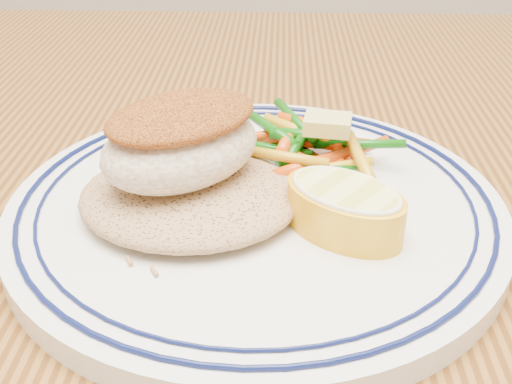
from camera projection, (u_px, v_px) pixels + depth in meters
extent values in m
cube|color=#542F10|center=(313.00, 230.00, 0.41)|extent=(1.50, 0.90, 0.04)
cylinder|color=white|center=(256.00, 210.00, 0.38)|extent=(0.29, 0.29, 0.01)
torus|color=#0A113F|center=(256.00, 198.00, 0.37)|extent=(0.27, 0.27, 0.00)
torus|color=#0A113F|center=(256.00, 198.00, 0.37)|extent=(0.25, 0.25, 0.00)
ellipsoid|color=#9D764E|center=(191.00, 191.00, 0.36)|extent=(0.13, 0.11, 0.02)
ellipsoid|color=beige|center=(181.00, 148.00, 0.35)|extent=(0.11, 0.11, 0.04)
ellipsoid|color=#944B17|center=(181.00, 116.00, 0.34)|extent=(0.11, 0.10, 0.02)
cylinder|color=#D5440A|center=(314.00, 166.00, 0.40)|extent=(0.04, 0.05, 0.01)
cylinder|color=#D5440A|center=(328.00, 165.00, 0.40)|extent=(0.04, 0.04, 0.01)
cylinder|color=#0F560A|center=(299.00, 150.00, 0.41)|extent=(0.02, 0.05, 0.01)
cylinder|color=#0F560A|center=(289.00, 181.00, 0.38)|extent=(0.02, 0.06, 0.01)
cylinder|color=#0F560A|center=(277.00, 156.00, 0.41)|extent=(0.01, 0.05, 0.01)
cylinder|color=#D5440A|center=(335.00, 141.00, 0.42)|extent=(0.05, 0.01, 0.01)
cylinder|color=#D5440A|center=(339.00, 154.00, 0.41)|extent=(0.01, 0.06, 0.01)
cylinder|color=#0F560A|center=(269.00, 148.00, 0.41)|extent=(0.06, 0.02, 0.01)
cylinder|color=#0F560A|center=(327.00, 172.00, 0.38)|extent=(0.05, 0.02, 0.01)
cylinder|color=#D5440A|center=(346.00, 144.00, 0.41)|extent=(0.01, 0.05, 0.01)
cylinder|color=#D5440A|center=(350.00, 154.00, 0.40)|extent=(0.05, 0.03, 0.01)
cylinder|color=#D5440A|center=(315.00, 163.00, 0.39)|extent=(0.05, 0.04, 0.01)
cylinder|color=#D5440A|center=(331.00, 138.00, 0.41)|extent=(0.02, 0.05, 0.01)
cylinder|color=#D5440A|center=(313.00, 163.00, 0.39)|extent=(0.04, 0.04, 0.01)
cylinder|color=#D5440A|center=(296.00, 142.00, 0.41)|extent=(0.06, 0.03, 0.01)
cylinder|color=#C59015|center=(331.00, 167.00, 0.38)|extent=(0.05, 0.01, 0.01)
cylinder|color=#D5440A|center=(272.00, 134.00, 0.42)|extent=(0.06, 0.02, 0.01)
cylinder|color=#D5440A|center=(288.00, 138.00, 0.41)|extent=(0.02, 0.05, 0.01)
cylinder|color=#C59015|center=(297.00, 130.00, 0.42)|extent=(0.05, 0.03, 0.01)
cylinder|color=#0F560A|center=(300.00, 140.00, 0.40)|extent=(0.02, 0.05, 0.01)
cylinder|color=#0F560A|center=(310.00, 135.00, 0.41)|extent=(0.05, 0.01, 0.01)
cylinder|color=#0F560A|center=(359.00, 144.00, 0.40)|extent=(0.06, 0.02, 0.01)
cylinder|color=#C59015|center=(283.00, 156.00, 0.38)|extent=(0.06, 0.03, 0.01)
cylinder|color=#D5440A|center=(312.00, 124.00, 0.42)|extent=(0.05, 0.01, 0.01)
cylinder|color=#C59015|center=(360.00, 159.00, 0.37)|extent=(0.02, 0.06, 0.01)
cylinder|color=#0F560A|center=(272.00, 129.00, 0.41)|extent=(0.04, 0.05, 0.01)
cylinder|color=#0F560A|center=(295.00, 120.00, 0.42)|extent=(0.03, 0.05, 0.01)
cube|color=#D6C668|center=(328.00, 124.00, 0.39)|extent=(0.03, 0.03, 0.01)
torus|color=white|center=(346.00, 190.00, 0.33)|extent=(0.09, 0.09, 0.00)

